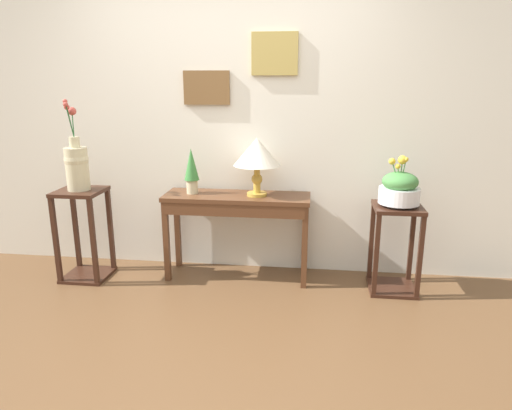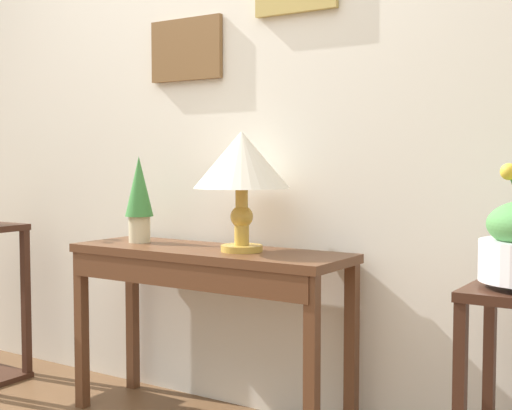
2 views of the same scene
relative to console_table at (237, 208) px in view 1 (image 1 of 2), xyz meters
name	(u,v)px [view 1 (image 1 of 2)]	position (x,y,z in m)	size (l,w,h in m)	color
ground_plane	(187,364)	(-0.10, -1.26, -0.62)	(12.00, 12.00, 0.01)	brown
back_wall_with_art	(230,108)	(-0.09, 0.30, 0.79)	(9.00, 0.13, 2.80)	silver
console_table	(237,208)	(0.00, 0.00, 0.00)	(1.20, 0.38, 0.72)	#56331E
table_lamp	(257,154)	(0.17, 0.02, 0.45)	(0.38, 0.38, 0.47)	gold
potted_plant_on_console	(192,169)	(-0.38, 0.03, 0.31)	(0.12, 0.12, 0.37)	beige
pedestal_stand_left	(84,234)	(-1.27, -0.15, -0.23)	(0.36, 0.36, 0.77)	#381E14
flower_vase_tall_left	(77,163)	(-1.27, -0.15, 0.37)	(0.19, 0.20, 0.72)	beige
pedestal_stand_right	(395,249)	(1.27, -0.08, -0.26)	(0.36, 0.36, 0.70)	#381E14
planter_bowl_wide_right	(400,188)	(1.27, -0.08, 0.22)	(0.31, 0.31, 0.39)	silver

